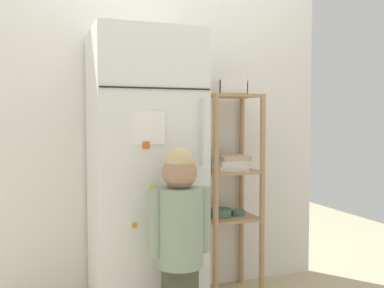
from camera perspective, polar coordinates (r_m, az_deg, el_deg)
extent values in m
cube|color=silver|center=(2.99, -5.45, 1.57)|extent=(2.53, 0.03, 2.20)
cube|color=white|center=(2.68, -6.10, -3.97)|extent=(0.63, 0.56, 1.70)
cube|color=black|center=(2.39, -4.55, 7.21)|extent=(0.61, 0.01, 0.01)
cylinder|color=silver|center=(2.44, 1.29, 1.55)|extent=(0.02, 0.02, 0.38)
cube|color=white|center=(2.37, -5.58, 2.10)|extent=(0.18, 0.01, 0.18)
cube|color=#D7601D|center=(2.37, -5.96, -0.13)|extent=(0.04, 0.01, 0.04)
cube|color=orange|center=(2.42, -7.45, -10.39)|extent=(0.03, 0.01, 0.02)
cube|color=yellow|center=(2.40, -5.06, -5.71)|extent=(0.03, 0.01, 0.03)
cylinder|color=gray|center=(2.32, -1.59, -10.67)|extent=(0.24, 0.24, 0.41)
sphere|color=gray|center=(2.35, -2.15, -5.68)|extent=(0.11, 0.11, 0.11)
sphere|color=#A87A5B|center=(2.26, -1.60, -3.65)|extent=(0.18, 0.18, 0.18)
sphere|color=tan|center=(2.26, -1.60, -2.38)|extent=(0.16, 0.16, 0.16)
cylinder|color=gray|center=(2.27, -4.85, -10.16)|extent=(0.07, 0.07, 0.34)
cylinder|color=gray|center=(2.35, 1.56, -9.68)|extent=(0.07, 0.07, 0.34)
cylinder|color=tan|center=(2.81, 3.09, -7.28)|extent=(0.04, 0.04, 1.35)
cylinder|color=tan|center=(2.95, 9.06, -6.81)|extent=(0.04, 0.04, 1.35)
cylinder|color=tan|center=(3.08, 0.87, -6.33)|extent=(0.04, 0.04, 1.35)
cylinder|color=tan|center=(3.21, 6.42, -5.96)|extent=(0.04, 0.04, 1.35)
cube|color=tan|center=(2.97, 4.93, 6.19)|extent=(0.35, 0.32, 0.02)
cube|color=tan|center=(2.99, 4.88, -3.50)|extent=(0.35, 0.32, 0.02)
cube|color=tan|center=(3.04, 4.86, -9.40)|extent=(0.35, 0.32, 0.02)
cube|color=white|center=(2.96, 4.90, -3.13)|extent=(0.22, 0.20, 0.03)
cube|color=silver|center=(3.00, 5.11, -2.45)|extent=(0.21, 0.20, 0.04)
cube|color=#C6AD8E|center=(3.00, 5.25, -1.78)|extent=(0.21, 0.19, 0.03)
cylinder|color=#4C7266|center=(3.00, 3.73, -8.84)|extent=(0.14, 0.14, 0.05)
cylinder|color=#4C7266|center=(3.06, 5.96, -8.81)|extent=(0.10, 0.10, 0.04)
cube|color=white|center=(2.96, 4.78, 6.43)|extent=(0.20, 0.16, 0.01)
cube|color=white|center=(2.89, 5.44, 7.31)|extent=(0.20, 0.01, 0.09)
cube|color=white|center=(3.03, 4.16, 7.11)|extent=(0.20, 0.01, 0.09)
cube|color=white|center=(2.92, 3.03, 7.27)|extent=(0.01, 0.16, 0.09)
cube|color=white|center=(3.00, 6.49, 7.14)|extent=(0.01, 0.16, 0.09)
sphere|color=#BC432E|center=(2.98, 5.16, 7.19)|extent=(0.08, 0.08, 0.08)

